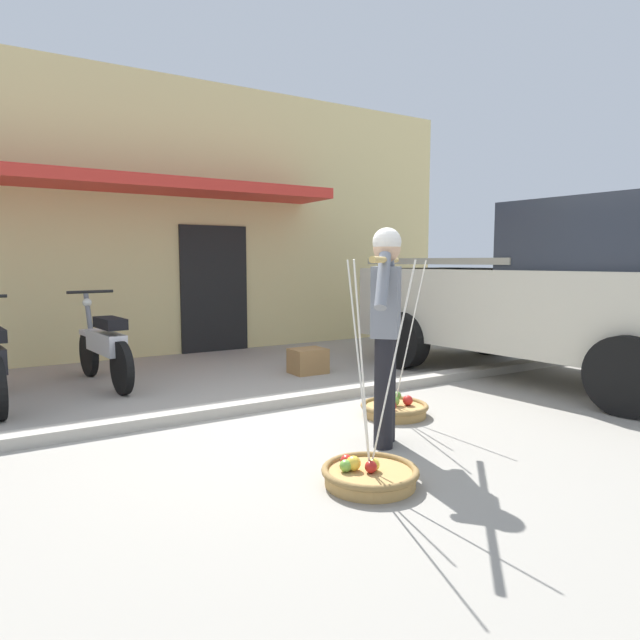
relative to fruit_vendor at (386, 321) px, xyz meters
name	(u,v)px	position (x,y,z in m)	size (l,w,h in m)	color
ground_plane	(302,426)	(-0.31, 0.77, -0.98)	(90.00, 90.00, 0.00)	gray
sidewalk_curb	(267,403)	(-0.31, 1.47, -0.93)	(20.00, 0.24, 0.10)	#AEA89C
fruit_vendor	(386,321)	(0.00, 0.00, 0.00)	(1.19, 1.21, 1.70)	black
fruit_basket_left_side	(394,408)	(0.58, 0.59, -0.90)	(0.63, 0.63, 1.45)	#B2894C
fruit_basket_right_side	(369,473)	(-0.58, -0.59, -0.90)	(0.63, 0.63, 1.45)	#B2894C
motorcycle_second_in_row	(105,347)	(-1.47, 3.37, -0.52)	(0.54, 1.82, 1.09)	black
parked_truck	(554,295)	(3.26, 0.86, 0.05)	(2.50, 4.86, 2.10)	beige
storefront_building	(57,224)	(-1.43, 7.56, 1.12)	(13.00, 6.00, 4.20)	#DBC684
wooden_crate	(308,361)	(0.90, 2.73, -0.82)	(0.44, 0.36, 0.32)	olive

